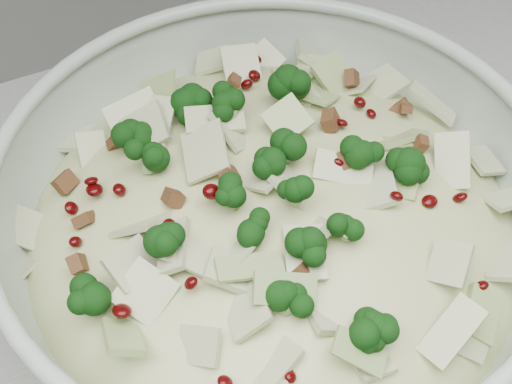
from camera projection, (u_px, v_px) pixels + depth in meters
mixing_bowl at (273, 235)px, 0.54m from camera, size 0.48×0.48×0.16m
salad at (273, 213)px, 0.52m from camera, size 0.40×0.40×0.16m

